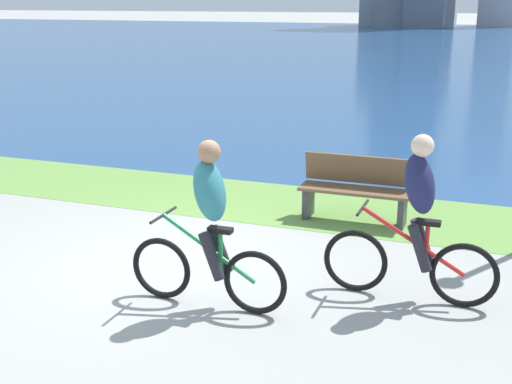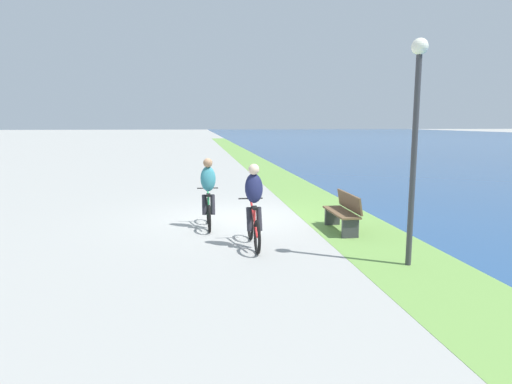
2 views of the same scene
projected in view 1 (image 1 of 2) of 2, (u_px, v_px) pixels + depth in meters
name	position (u px, v px, depth m)	size (l,w,h in m)	color
ground_plane	(168.00, 265.00, 7.59)	(300.00, 300.00, 0.00)	#9E9E99
grass_strip_bayside	(251.00, 200.00, 10.02)	(120.00, 2.03, 0.01)	#6B9947
bay_water_surface	(454.00, 44.00, 44.94)	(300.00, 75.65, 0.00)	navy
cyclist_lead	(209.00, 226.00, 6.35)	(1.66, 0.52, 1.69)	black
cyclist_trailing	(415.00, 221.00, 6.50)	(1.75, 0.52, 1.71)	black
bench_near_path	(356.00, 189.00, 8.99)	(1.50, 0.47, 0.90)	brown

